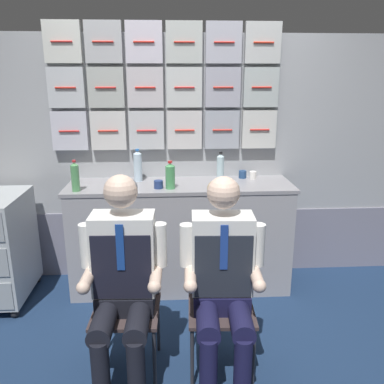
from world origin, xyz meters
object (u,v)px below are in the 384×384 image
Objects in this scene: folding_chair_right at (220,289)px; water_bottle_blue_cap at (75,177)px; service_trolley at (1,246)px; folding_chair_left at (128,290)px; crew_member_right at (223,275)px; paper_cup_blue at (158,184)px; crew_member_left at (123,274)px.

water_bottle_blue_cap reaches higher than folding_chair_right.
service_trolley is 1.36m from folding_chair_left.
crew_member_right is 1.13m from paper_cup_blue.
service_trolley is at bearing 143.65° from folding_chair_left.
crew_member_right is (-0.01, -0.16, 0.18)m from folding_chair_right.
folding_chair_right is at bearing -38.19° from water_bottle_blue_cap.
water_bottle_blue_cap is (0.64, -0.01, 0.57)m from service_trolley.
water_bottle_blue_cap is at bearing 115.22° from crew_member_left.
crew_member_left is at bearing -166.86° from folding_chair_right.
water_bottle_blue_cap reaches higher than service_trolley.
crew_member_right is at bearing -69.14° from paper_cup_blue.
folding_chair_left is 0.58m from folding_chair_right.
folding_chair_right is (0.59, 0.14, -0.19)m from crew_member_left.
crew_member_left reaches higher than folding_chair_right.
service_trolley is at bearing -178.42° from paper_cup_blue.
crew_member_right is at bearing -30.52° from service_trolley.
water_bottle_blue_cap reaches higher than paper_cup_blue.
crew_member_left reaches higher than paper_cup_blue.
water_bottle_blue_cap is at bearing -0.80° from service_trolley.
crew_member_right is at bearing -2.07° from crew_member_left.
crew_member_left is 1.11m from water_bottle_blue_cap.
folding_chair_left and folding_chair_right have the same top height.
service_trolley is 0.86m from water_bottle_blue_cap.
crew_member_right reaches higher than paper_cup_blue.
paper_cup_blue is (0.64, 0.04, -0.08)m from water_bottle_blue_cap.
folding_chair_right is at bearing -1.96° from folding_chair_left.
crew_member_left reaches higher than folding_chair_left.
service_trolley is at bearing 153.80° from folding_chair_right.
crew_member_left is 5.14× the size of water_bottle_blue_cap.
water_bottle_blue_cap is (-1.04, 0.82, 0.55)m from folding_chair_right.
folding_chair_right is (0.58, -0.02, 0.00)m from folding_chair_left.
service_trolley is 1.87m from folding_chair_right.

